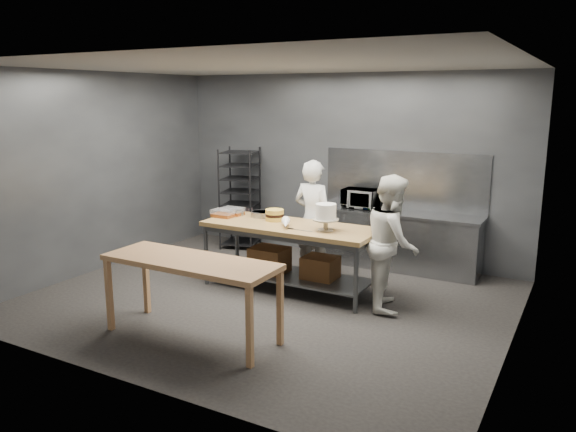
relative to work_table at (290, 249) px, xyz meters
The scene contains 16 objects.
ground 0.78m from the work_table, 95.03° to the right, with size 6.00×6.00×0.00m, color black.
back_wall 2.18m from the work_table, 91.35° to the left, with size 6.00×0.04×3.00m, color #4C4F54.
work_table is the anchor object (origin of this frame).
near_counter 1.94m from the work_table, 95.52° to the right, with size 2.00×0.70×0.90m.
back_counter 1.91m from the work_table, 60.03° to the left, with size 2.60×0.60×0.90m.
splashback_panel 2.31m from the work_table, 63.98° to the left, with size 2.60×0.02×0.90m, color slate.
speed_rack 2.46m from the work_table, 139.94° to the left, with size 0.76×0.79×1.75m.
chef_behind 0.74m from the work_table, 89.00° to the left, with size 0.63×0.42×1.74m, color white.
chef_right 1.47m from the work_table, ahead, with size 0.83×0.64×1.70m, color white.
microwave 1.76m from the work_table, 77.79° to the left, with size 0.54×0.37×0.30m, color black.
frosted_cake_stand 0.82m from the work_table, ahead, with size 0.34×0.34×0.36m.
layer_cake 0.54m from the work_table, 159.55° to the left, with size 0.26×0.26×0.16m.
cake_pans 0.85m from the work_table, 161.90° to the left, with size 0.77×0.36×0.07m.
piping_bag 0.46m from the work_table, 77.76° to the right, with size 0.12×0.12×0.38m, color white.
offset_spatula 0.47m from the work_table, 46.28° to the right, with size 0.36×0.02×0.02m.
pastry_clamshells 1.14m from the work_table, behind, with size 0.35×0.41×0.11m.
Camera 1 is at (3.63, -5.99, 2.64)m, focal length 35.00 mm.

